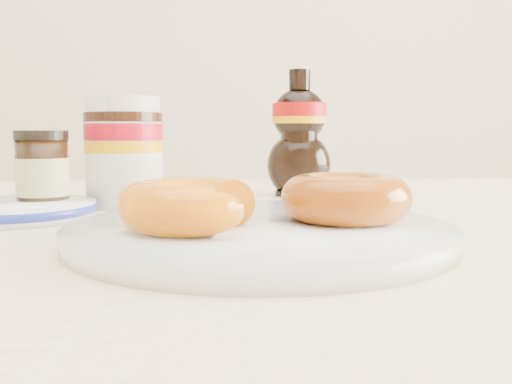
{
  "coord_description": "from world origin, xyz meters",
  "views": [
    {
      "loc": [
        -0.04,
        -0.49,
        0.84
      ],
      "look_at": [
        -0.01,
        0.01,
        0.79
      ],
      "focal_mm": 40.0,
      "sensor_mm": 36.0,
      "label": 1
    }
  ],
  "objects": [
    {
      "name": "donut_whole",
      "position": [
        0.06,
        -0.03,
        0.78
      ],
      "size": [
        0.13,
        0.13,
        0.04
      ],
      "primitive_type": "torus",
      "rotation": [
        0.0,
        0.0,
        -0.3
      ],
      "color": "#8F4E09",
      "rests_on": "plate"
    },
    {
      "name": "donut_bitten",
      "position": [
        -0.06,
        -0.07,
        0.78
      ],
      "size": [
        0.13,
        0.13,
        0.04
      ],
      "primitive_type": "torus",
      "rotation": [
        0.0,
        0.0,
        0.33
      ],
      "color": "#D4570C",
      "rests_on": "plate"
    },
    {
      "name": "syrup_bottle",
      "position": [
        0.07,
        0.29,
        0.84
      ],
      "size": [
        0.1,
        0.09,
        0.17
      ],
      "primitive_type": null,
      "rotation": [
        0.0,
        0.0,
        0.14
      ],
      "color": "black",
      "rests_on": "dining_table"
    },
    {
      "name": "dark_jar",
      "position": [
        -0.23,
        0.13,
        0.79
      ],
      "size": [
        0.06,
        0.06,
        0.09
      ],
      "rotation": [
        0.0,
        0.0,
        -0.29
      ],
      "color": "black",
      "rests_on": "dining_table"
    },
    {
      "name": "nutella_jar",
      "position": [
        -0.15,
        0.19,
        0.82
      ],
      "size": [
        0.09,
        0.09,
        0.13
      ],
      "rotation": [
        0.0,
        0.0,
        -0.04
      ],
      "color": "white",
      "rests_on": "dining_table"
    },
    {
      "name": "dining_table",
      "position": [
        0.0,
        0.1,
        0.67
      ],
      "size": [
        1.4,
        0.9,
        0.75
      ],
      "color": "#FCEFC0",
      "rests_on": "ground"
    },
    {
      "name": "blue_rim_saucer",
      "position": [
        -0.25,
        0.1,
        0.76
      ],
      "size": [
        0.16,
        0.16,
        0.02
      ],
      "color": "white",
      "rests_on": "dining_table"
    },
    {
      "name": "plate",
      "position": [
        -0.01,
        -0.04,
        0.76
      ],
      "size": [
        0.31,
        0.31,
        0.02
      ],
      "color": "white",
      "rests_on": "dining_table"
    }
  ]
}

